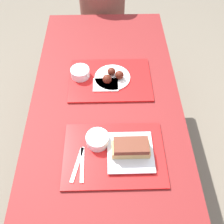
{
  "coord_description": "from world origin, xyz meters",
  "views": [
    {
      "loc": [
        0.01,
        -0.75,
        1.77
      ],
      "look_at": [
        0.03,
        -0.01,
        0.78
      ],
      "focal_mm": 40.0,
      "sensor_mm": 36.0,
      "label": 1
    }
  ],
  "objects_px": {
    "tray_far": "(110,80)",
    "wings_plate_far": "(112,76)",
    "bowl_coleslaw_near": "(97,139)",
    "bowl_coleslaw_far": "(80,72)",
    "tray_near": "(114,154)",
    "brisket_sandwich_plate": "(131,150)"
  },
  "relations": [
    {
      "from": "brisket_sandwich_plate",
      "to": "bowl_coleslaw_far",
      "type": "height_order",
      "value": "brisket_sandwich_plate"
    },
    {
      "from": "bowl_coleslaw_near",
      "to": "tray_near",
      "type": "bearing_deg",
      "value": -39.32
    },
    {
      "from": "bowl_coleslaw_far",
      "to": "tray_near",
      "type": "bearing_deg",
      "value": -70.56
    },
    {
      "from": "tray_far",
      "to": "bowl_coleslaw_far",
      "type": "xyz_separation_m",
      "value": [
        -0.17,
        0.03,
        0.03
      ]
    },
    {
      "from": "wings_plate_far",
      "to": "bowl_coleslaw_near",
      "type": "bearing_deg",
      "value": -100.93
    },
    {
      "from": "bowl_coleslaw_near",
      "to": "wings_plate_far",
      "type": "bearing_deg",
      "value": 79.07
    },
    {
      "from": "brisket_sandwich_plate",
      "to": "wings_plate_far",
      "type": "bearing_deg",
      "value": 98.3
    },
    {
      "from": "tray_near",
      "to": "tray_far",
      "type": "height_order",
      "value": "same"
    },
    {
      "from": "wings_plate_far",
      "to": "brisket_sandwich_plate",
      "type": "bearing_deg",
      "value": -81.7
    },
    {
      "from": "tray_near",
      "to": "wings_plate_far",
      "type": "xyz_separation_m",
      "value": [
        0.0,
        0.47,
        0.02
      ]
    },
    {
      "from": "bowl_coleslaw_near",
      "to": "brisket_sandwich_plate",
      "type": "relative_size",
      "value": 0.51
    },
    {
      "from": "brisket_sandwich_plate",
      "to": "bowl_coleslaw_far",
      "type": "distance_m",
      "value": 0.56
    },
    {
      "from": "bowl_coleslaw_near",
      "to": "bowl_coleslaw_far",
      "type": "xyz_separation_m",
      "value": [
        -0.1,
        0.44,
        0.0
      ]
    },
    {
      "from": "wings_plate_far",
      "to": "tray_far",
      "type": "bearing_deg",
      "value": -176.86
    },
    {
      "from": "bowl_coleslaw_far",
      "to": "tray_far",
      "type": "bearing_deg",
      "value": -9.7
    },
    {
      "from": "bowl_coleslaw_near",
      "to": "wings_plate_far",
      "type": "height_order",
      "value": "wings_plate_far"
    },
    {
      "from": "tray_far",
      "to": "wings_plate_far",
      "type": "xyz_separation_m",
      "value": [
        0.01,
        0.0,
        0.02
      ]
    },
    {
      "from": "bowl_coleslaw_near",
      "to": "bowl_coleslaw_far",
      "type": "distance_m",
      "value": 0.45
    },
    {
      "from": "tray_near",
      "to": "brisket_sandwich_plate",
      "type": "distance_m",
      "value": 0.08
    },
    {
      "from": "tray_far",
      "to": "bowl_coleslaw_near",
      "type": "relative_size",
      "value": 4.33
    },
    {
      "from": "tray_far",
      "to": "brisket_sandwich_plate",
      "type": "relative_size",
      "value": 2.22
    },
    {
      "from": "tray_far",
      "to": "wings_plate_far",
      "type": "distance_m",
      "value": 0.03
    }
  ]
}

